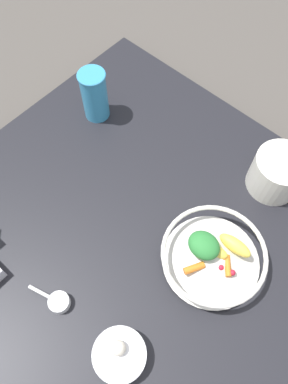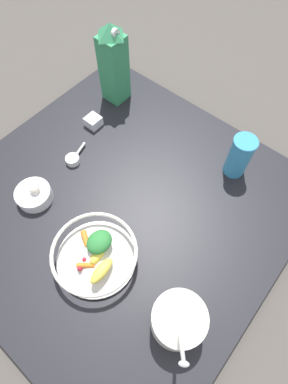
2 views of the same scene
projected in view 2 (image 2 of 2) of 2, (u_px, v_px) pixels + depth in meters
The scene contains 9 objects.
ground_plane at pixel (121, 206), 0.92m from camera, with size 6.00×6.00×0.00m, color #4C4742.
countertop at pixel (121, 204), 0.91m from camera, with size 0.93×0.93×0.04m.
fruit_bowl at pixel (95, 254), 0.77m from camera, with size 0.22×0.22×0.09m.
milk_carton at pixel (114, 64), 0.99m from camera, with size 0.08×0.08×0.28m.
yogurt_tub at pixel (178, 320), 0.68m from camera, with size 0.15×0.12×0.22m.
drinking_cup at pixel (240, 156), 0.88m from camera, with size 0.07×0.07×0.14m.
spice_jar at pixel (93, 122), 1.03m from camera, with size 0.05×0.05×0.03m.
measuring_scoop at pixel (73, 159), 0.95m from camera, with size 0.10×0.05×0.02m.
garlic_bowl at pixel (34, 195), 0.88m from camera, with size 0.10×0.10×0.06m.
Camera 2 is at (-0.27, -0.32, 0.82)m, focal length 28.00 mm.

